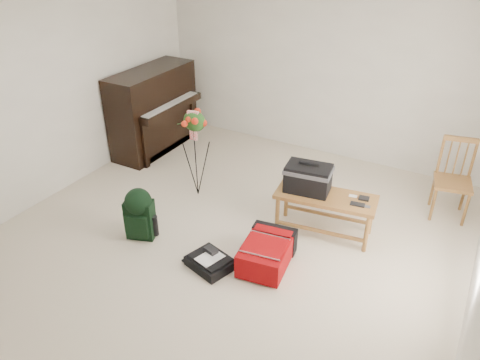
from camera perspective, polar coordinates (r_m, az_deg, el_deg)
The scene contains 11 objects.
floor at distance 5.31m, azimuth -2.01°, elevation -7.62°, with size 5.00×5.50×0.01m, color beige.
ceiling at distance 4.28m, azimuth -2.63°, elevation 20.03°, with size 5.00×5.50×0.01m, color white.
wall_back at distance 7.00m, azimuth 9.82°, elevation 12.95°, with size 5.00×0.04×2.50m, color silver.
wall_left at distance 6.25m, azimuth -22.50°, elevation 9.10°, with size 0.04×5.50×2.50m, color silver.
piano at distance 7.30m, azimuth -10.41°, elevation 8.18°, with size 0.71×1.50×1.25m.
bench at distance 5.28m, azimuth 9.07°, elevation -0.36°, with size 1.16×0.59×0.86m.
dining_chair at distance 6.09m, azimuth 24.60°, elevation -0.00°, with size 0.49×0.49×0.97m.
red_suitcase at distance 4.96m, azimuth 3.54°, elevation -8.49°, with size 0.55×0.74×0.29m.
black_duffel at distance 4.95m, azimuth -3.65°, elevation -9.89°, with size 0.53×0.47×0.19m.
green_backpack at distance 5.33m, azimuth -12.21°, elevation -3.76°, with size 0.36×0.33×0.62m.
flower_stand at distance 5.93m, azimuth -5.37°, elevation 3.17°, with size 0.43×0.43×1.20m.
Camera 1 is at (2.23, -3.59, 3.22)m, focal length 35.00 mm.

